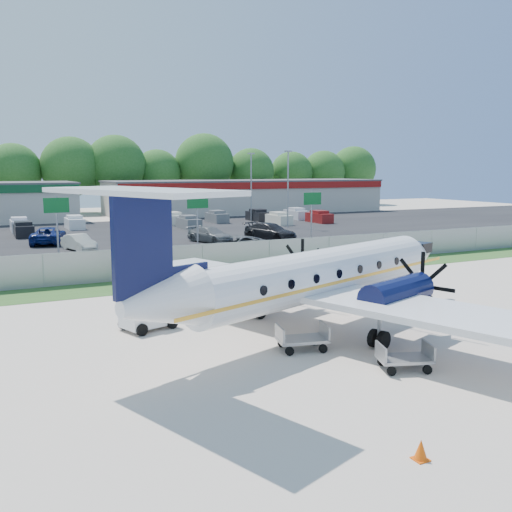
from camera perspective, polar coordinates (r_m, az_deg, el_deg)
name	(u,v)px	position (r m, az deg, el deg)	size (l,w,h in m)	color
ground	(315,325)	(25.89, 5.93, -6.84)	(170.00, 170.00, 0.00)	beige
grass_verge	(214,279)	(36.34, -4.19, -2.30)	(170.00, 4.00, 0.02)	#2D561E
access_road	(179,263)	(42.81, -7.72, -0.68)	(170.00, 8.00, 0.02)	black
parking_lot	(116,234)	(62.90, -13.85, 2.11)	(170.00, 32.00, 0.02)	black
perimeter_fence	(203,259)	(38.00, -5.35, -0.31)	(120.00, 0.06, 1.99)	gray
building_east	(247,196)	(92.02, -0.91, 5.99)	(44.40, 12.40, 5.24)	beige
sign_left	(57,215)	(44.43, -19.31, 3.93)	(1.80, 0.26, 5.00)	gray
sign_mid	(198,210)	(47.05, -5.87, 4.60)	(1.80, 0.26, 5.00)	gray
sign_right	(312,206)	(51.91, 5.63, 4.98)	(1.80, 0.26, 5.00)	gray
light_pole_ne	(288,184)	(67.87, 3.21, 7.23)	(0.90, 0.35, 9.09)	gray
light_pole_se	(251,182)	(76.73, -0.49, 7.41)	(0.90, 0.35, 9.09)	gray
tree_line	(68,213)	(96.26, -18.27, 4.11)	(112.00, 6.00, 14.00)	#225719
aircraft	(315,276)	(24.32, 5.90, -1.95)	(20.53, 19.99, 6.31)	white
pushback_tug	(150,316)	(25.42, -10.55, -5.91)	(2.50, 2.15, 1.18)	white
baggage_cart_near	(302,339)	(22.19, 4.64, -8.23)	(2.10, 1.52, 0.99)	gray
baggage_cart_far	(404,358)	(20.68, 14.63, -9.82)	(2.06, 1.62, 0.94)	gray
cone_nose	(466,312)	(28.66, 20.26, -5.25)	(0.40, 0.40, 0.57)	#E04D07
cone_port_wing	(421,450)	(14.93, 16.15, -18.16)	(0.36, 0.36, 0.52)	#E04D07
cone_starboard_wing	(146,273)	(37.50, -10.95, -1.73)	(0.36, 0.36, 0.51)	#E04D07
road_car_mid	(236,257)	(45.23, -2.02, -0.12)	(2.78, 6.02, 1.67)	#595B5E
road_car_east	(495,243)	(58.33, 22.82, 1.18)	(1.81, 4.45, 1.29)	navy
parked_car_b	(79,251)	(51.21, -17.25, 0.52)	(1.49, 4.27, 1.41)	beige
parked_car_c	(140,247)	(51.99, -11.49, 0.85)	(2.28, 4.95, 1.38)	maroon
parked_car_d	(210,242)	(54.63, -4.59, 1.37)	(2.06, 5.07, 1.47)	#595B5E
parked_car_e	(270,240)	(56.38, 1.45, 1.62)	(2.33, 5.73, 1.66)	black
parked_car_f	(49,244)	(56.67, -20.01, 1.14)	(2.67, 5.78, 1.61)	navy
parked_car_g	(144,238)	(59.14, -11.16, 1.79)	(1.61, 4.00, 1.36)	beige
far_parking_rows	(106,230)	(67.77, -14.77, 2.52)	(56.00, 10.00, 1.60)	gray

